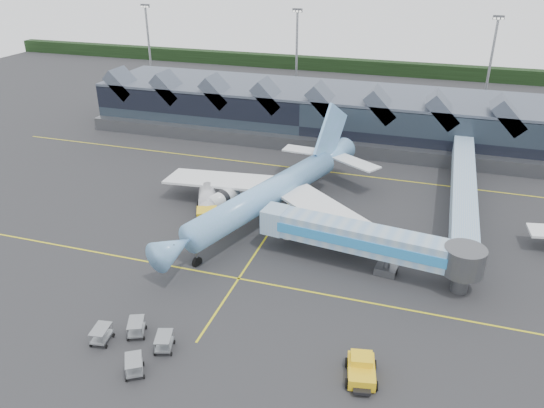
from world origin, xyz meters
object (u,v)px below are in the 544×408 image
(pushback_tug, at_px, (361,370))
(main_airliner, at_px, (273,192))
(jet_bridge, at_px, (379,243))
(fuel_truck, at_px, (208,204))

(pushback_tug, bearing_deg, main_airliner, 110.91)
(jet_bridge, relative_size, pushback_tug, 5.57)
(main_airliner, height_order, pushback_tug, main_airliner)
(jet_bridge, distance_m, pushback_tug, 18.65)
(main_airliner, relative_size, jet_bridge, 1.56)
(main_airliner, xyz_separation_m, pushback_tug, (17.57, -28.19, -3.23))
(fuel_truck, distance_m, pushback_tug, 36.79)
(main_airliner, distance_m, fuel_truck, 9.76)
(fuel_truck, relative_size, pushback_tug, 2.22)
(jet_bridge, bearing_deg, main_airliner, 156.60)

